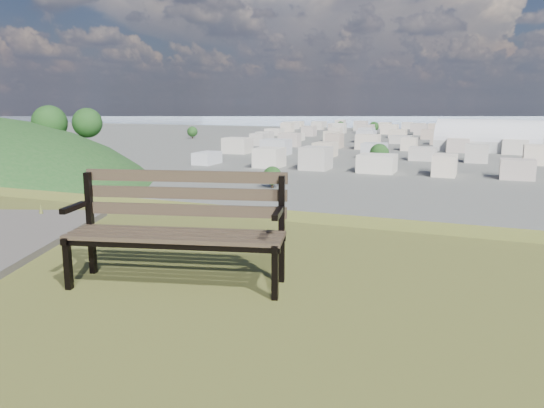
% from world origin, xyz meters
% --- Properties ---
extents(park_bench, '(1.76, 0.93, 0.88)m').
position_xyz_m(park_bench, '(-1.05, 1.62, 25.50)').
color(park_bench, '#3C3222').
rests_on(park_bench, hilltop_mesa).
extents(arena, '(56.06, 28.88, 22.70)m').
position_xyz_m(arena, '(2.15, 309.50, 5.35)').
color(arena, '#BABAB6').
rests_on(arena, ground).
extents(city_blocks, '(395.00, 361.00, 7.00)m').
position_xyz_m(city_blocks, '(0.00, 394.44, 3.50)').
color(city_blocks, beige).
rests_on(city_blocks, ground).
extents(city_trees, '(406.52, 387.20, 9.98)m').
position_xyz_m(city_trees, '(-26.39, 319.00, 4.83)').
color(city_trees, '#2E2317').
rests_on(city_trees, ground).
extents(bay_water, '(2400.00, 700.00, 0.12)m').
position_xyz_m(bay_water, '(0.00, 900.00, 0.00)').
color(bay_water, '#96A9BF').
rests_on(bay_water, ground).
extents(far_hills, '(2050.00, 340.00, 60.00)m').
position_xyz_m(far_hills, '(-60.92, 1402.93, 25.47)').
color(far_hills, '#A5B6CD').
rests_on(far_hills, ground).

